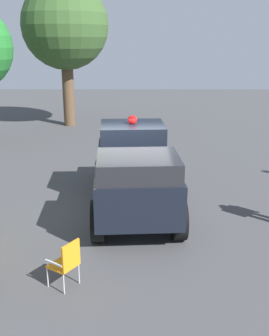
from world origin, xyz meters
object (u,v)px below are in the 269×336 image
at_px(spectator_seated, 122,153).
at_px(oak_tree_left, 65,26).
at_px(lawn_chair_by_car, 67,261).
at_px(vintage_fire_truck, 134,169).
at_px(lawn_chair_near_truck, 122,155).

xyz_separation_m(spectator_seated, oak_tree_left, (3.30, -8.53, 4.73)).
relative_size(lawn_chair_by_car, spectator_seated, 0.79).
bearing_deg(spectator_seated, lawn_chair_by_car, 83.47).
bearing_deg(oak_tree_left, spectator_seated, 111.17).
relative_size(spectator_seated, oak_tree_left, 0.16).
height_order(vintage_fire_truck, lawn_chair_by_car, vintage_fire_truck).
height_order(lawn_chair_near_truck, oak_tree_left, oak_tree_left).
xyz_separation_m(vintage_fire_truck, oak_tree_left, (3.76, -12.03, 4.23)).
bearing_deg(spectator_seated, oak_tree_left, -68.83).
xyz_separation_m(lawn_chair_by_car, oak_tree_left, (2.45, -16.03, 4.84)).
xyz_separation_m(lawn_chair_near_truck, oak_tree_left, (3.31, -8.40, 4.84)).
height_order(lawn_chair_by_car, oak_tree_left, oak_tree_left).
distance_m(vintage_fire_truck, lawn_chair_near_truck, 3.70).
bearing_deg(vintage_fire_truck, lawn_chair_near_truck, -82.96).
relative_size(lawn_chair_by_car, oak_tree_left, 0.13).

